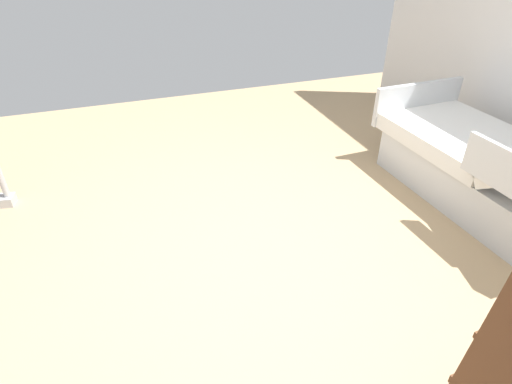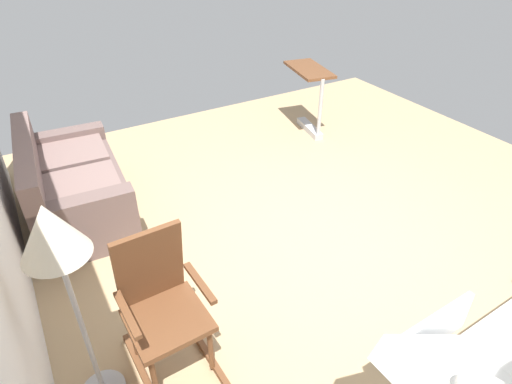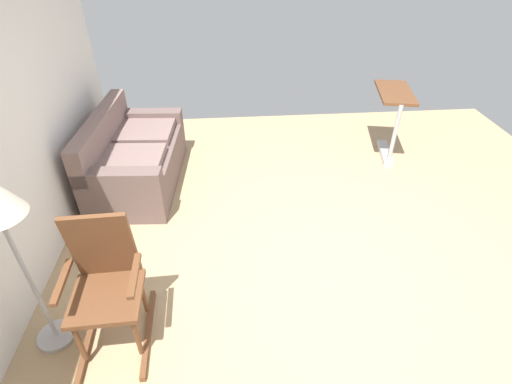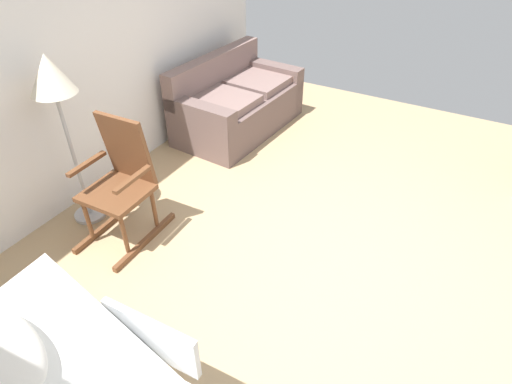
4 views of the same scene
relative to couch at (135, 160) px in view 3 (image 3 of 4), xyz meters
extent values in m
plane|color=tan|center=(-1.60, -1.85, -0.31)|extent=(6.67, 6.67, 0.00)
cube|color=#68534F|center=(0.00, -0.03, -0.08)|extent=(1.65, 0.96, 0.45)
cube|color=#7F6660|center=(-0.37, -0.05, 0.18)|extent=(0.71, 0.69, 0.10)
cube|color=#7F6660|center=(0.36, -0.10, 0.18)|extent=(0.71, 0.69, 0.10)
cube|color=#7F6660|center=(0.02, 0.31, 0.34)|extent=(1.61, 0.27, 0.40)
cube|color=#68534F|center=(-0.71, 0.02, -0.01)|extent=(0.24, 0.86, 0.60)
cube|color=#68534F|center=(0.71, -0.08, -0.01)|extent=(0.24, 0.86, 0.60)
cube|color=brown|center=(-2.14, 0.03, -0.28)|extent=(0.76, 0.07, 0.05)
cube|color=brown|center=(-2.12, -0.40, -0.28)|extent=(0.76, 0.07, 0.05)
cylinder|color=brown|center=(-2.31, -0.38, -0.06)|extent=(0.04, 0.04, 0.40)
cylinder|color=brown|center=(-2.32, 0.00, -0.06)|extent=(0.04, 0.04, 0.40)
cylinder|color=brown|center=(-1.94, -0.37, -0.06)|extent=(0.04, 0.04, 0.40)
cylinder|color=brown|center=(-1.96, 0.02, -0.06)|extent=(0.04, 0.04, 0.40)
cube|color=brown|center=(-2.13, -0.18, 0.14)|extent=(0.48, 0.50, 0.04)
cube|color=brown|center=(-1.93, -0.18, 0.44)|extent=(0.13, 0.44, 0.60)
cube|color=brown|center=(-2.14, -0.41, 0.36)|extent=(0.39, 0.06, 0.03)
cube|color=brown|center=(-2.16, 0.05, 0.36)|extent=(0.39, 0.06, 0.03)
cylinder|color=#B2B5BA|center=(-2.09, 0.29, -0.29)|extent=(0.28, 0.28, 0.03)
cylinder|color=#B2B5BA|center=(-2.09, 0.29, 0.30)|extent=(0.03, 0.03, 1.15)
cube|color=#B2B5BA|center=(0.36, -3.15, -0.27)|extent=(0.61, 0.23, 0.08)
cylinder|color=black|center=(0.10, -3.10, -0.28)|extent=(0.07, 0.07, 0.06)
cylinder|color=black|center=(0.61, -3.20, -0.28)|extent=(0.07, 0.07, 0.06)
cylinder|color=#B2B5BA|center=(0.10, -3.10, 0.14)|extent=(0.05, 0.05, 0.74)
cube|color=brown|center=(0.50, -3.18, 0.51)|extent=(0.86, 0.55, 0.04)
camera|label=1|loc=(-0.85, 0.25, 1.64)|focal=29.30mm
camera|label=2|loc=(-3.97, 0.25, 2.32)|focal=30.37mm
camera|label=3|loc=(-3.97, -1.06, 2.29)|focal=27.24mm
camera|label=4|loc=(-3.97, -2.50, 2.18)|focal=30.04mm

